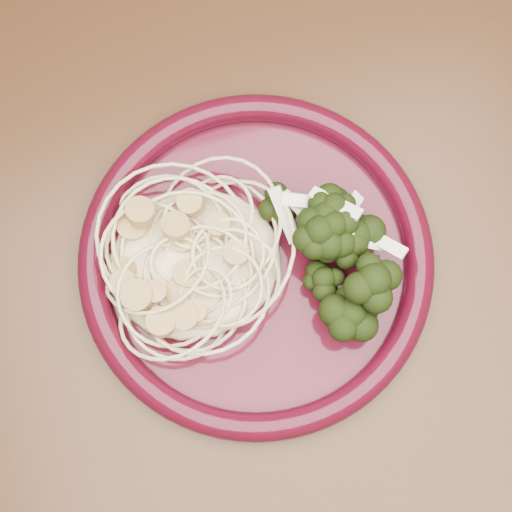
{
  "coord_description": "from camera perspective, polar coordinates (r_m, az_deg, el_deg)",
  "views": [
    {
      "loc": [
        -0.05,
        -0.14,
        1.28
      ],
      "look_at": [
        -0.01,
        -0.02,
        0.77
      ],
      "focal_mm": 50.0,
      "sensor_mm": 36.0,
      "label": 1
    }
  ],
  "objects": [
    {
      "name": "broccoli_pile",
      "position": [
        0.52,
        6.22,
        0.72
      ],
      "size": [
        0.11,
        0.16,
        0.05
      ],
      "primitive_type": "ellipsoid",
      "rotation": [
        0.0,
        0.0,
        -0.22
      ],
      "color": "black",
      "rests_on": "dinner_plate"
    },
    {
      "name": "onion_garnish",
      "position": [
        0.49,
        6.59,
        1.62
      ],
      "size": [
        0.08,
        0.1,
        0.05
      ],
      "primitive_type": null,
      "rotation": [
        0.0,
        0.0,
        -0.22
      ],
      "color": "white",
      "rests_on": "broccoli_pile"
    },
    {
      "name": "dining_table",
      "position": [
        0.64,
        0.68,
        -0.8
      ],
      "size": [
        1.2,
        0.8,
        0.75
      ],
      "color": "#472814",
      "rests_on": "ground"
    },
    {
      "name": "scallop_cluster",
      "position": [
        0.49,
        -5.36,
        0.58
      ],
      "size": [
        0.14,
        0.14,
        0.04
      ],
      "primitive_type": null,
      "rotation": [
        0.0,
        0.0,
        -0.22
      ],
      "color": "tan",
      "rests_on": "spaghetti_pile"
    },
    {
      "name": "dinner_plate",
      "position": [
        0.53,
        0.0,
        -0.26
      ],
      "size": [
        0.32,
        0.32,
        0.02
      ],
      "rotation": [
        0.0,
        0.0,
        -0.22
      ],
      "color": "#430C19",
      "rests_on": "dining_table"
    },
    {
      "name": "spaghetti_pile",
      "position": [
        0.52,
        -5.02,
        -0.35
      ],
      "size": [
        0.15,
        0.14,
        0.03
      ],
      "primitive_type": "ellipsoid",
      "rotation": [
        0.0,
        0.0,
        -0.22
      ],
      "color": "beige",
      "rests_on": "dinner_plate"
    }
  ]
}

